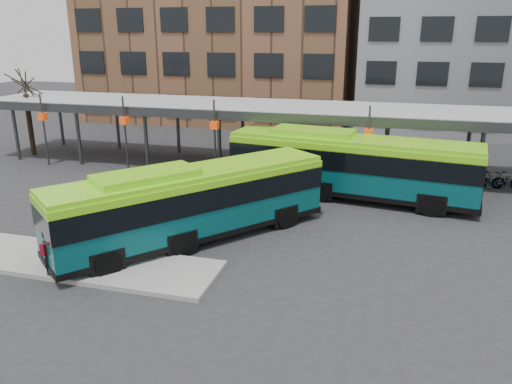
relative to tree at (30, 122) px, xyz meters
name	(u,v)px	position (x,y,z in m)	size (l,w,h in m)	color
ground	(205,245)	(18.00, -12.00, -2.43)	(120.00, 120.00, 0.00)	#28282B
boarding_island	(47,258)	(12.50, -15.00, -2.34)	(14.00, 3.00, 0.18)	gray
canopy	(275,109)	(17.94, 0.87, 1.47)	(40.00, 6.53, 4.80)	#999B9E
tree	(30,122)	(0.00, 0.00, 0.00)	(1.64, 1.64, 5.60)	black
building_brick	(223,6)	(8.00, 20.00, 8.57)	(26.00, 14.00, 22.00)	brown
building_grey	(506,15)	(34.00, 20.00, 7.57)	(24.00, 14.00, 20.00)	slate
bus_front	(192,201)	(17.32, -11.55, -0.67)	(9.77, 11.15, 3.38)	#06474C
bus_rear	(350,164)	(23.22, -3.85, -0.55)	(13.35, 4.54, 3.61)	#06474C
pedestrian	(49,252)	(13.63, -16.21, -1.41)	(0.44, 0.66, 1.67)	black
bike_rack	(485,180)	(30.65, -0.05, -1.96)	(4.80, 1.25, 1.07)	slate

